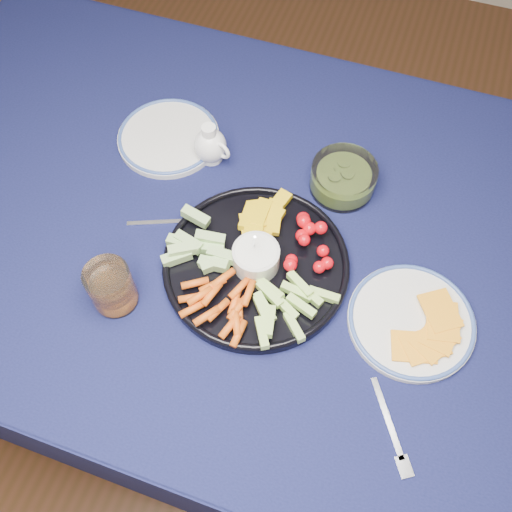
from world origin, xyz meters
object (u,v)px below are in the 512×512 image
(creamer_pitcher, at_px, (211,145))
(side_plate_extra, at_px, (168,137))
(crudite_platter, at_px, (255,262))
(cheese_plate, at_px, (412,320))
(dining_table, at_px, (232,238))
(pickle_bowl, at_px, (343,179))
(juice_tumbler, at_px, (112,289))

(creamer_pitcher, xyz_separation_m, side_plate_extra, (-0.11, 0.02, -0.03))
(crudite_platter, bearing_deg, creamer_pitcher, 128.27)
(creamer_pitcher, height_order, cheese_plate, creamer_pitcher)
(dining_table, relative_size, pickle_bowl, 12.08)
(crudite_platter, height_order, juice_tumbler, crudite_platter)
(creamer_pitcher, distance_m, cheese_plate, 0.55)
(creamer_pitcher, relative_size, cheese_plate, 0.41)
(juice_tumbler, bearing_deg, crudite_platter, 33.98)
(creamer_pitcher, bearing_deg, cheese_plate, -26.36)
(crudite_platter, distance_m, cheese_plate, 0.31)
(dining_table, distance_m, creamer_pitcher, 0.21)
(cheese_plate, bearing_deg, juice_tumbler, -165.75)
(side_plate_extra, bearing_deg, juice_tumbler, -80.42)
(juice_tumbler, distance_m, side_plate_extra, 0.41)
(juice_tumbler, bearing_deg, creamer_pitcher, 83.41)
(dining_table, height_order, pickle_bowl, pickle_bowl)
(pickle_bowl, height_order, juice_tumbler, juice_tumbler)
(pickle_bowl, bearing_deg, side_plate_extra, 179.99)
(creamer_pitcher, distance_m, juice_tumbler, 0.38)
(creamer_pitcher, height_order, pickle_bowl, creamer_pitcher)
(juice_tumbler, xyz_separation_m, side_plate_extra, (-0.07, 0.40, -0.03))
(cheese_plate, bearing_deg, side_plate_extra, 156.58)
(juice_tumbler, bearing_deg, dining_table, 61.22)
(pickle_bowl, height_order, side_plate_extra, pickle_bowl)
(crudite_platter, bearing_deg, juice_tumbler, -146.02)
(juice_tumbler, bearing_deg, pickle_bowl, 49.98)
(crudite_platter, height_order, cheese_plate, crudite_platter)
(pickle_bowl, distance_m, juice_tumbler, 0.52)
(side_plate_extra, bearing_deg, crudite_platter, -40.18)
(creamer_pitcher, bearing_deg, dining_table, -54.30)
(crudite_platter, xyz_separation_m, pickle_bowl, (0.11, 0.25, 0.01))
(pickle_bowl, height_order, cheese_plate, pickle_bowl)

